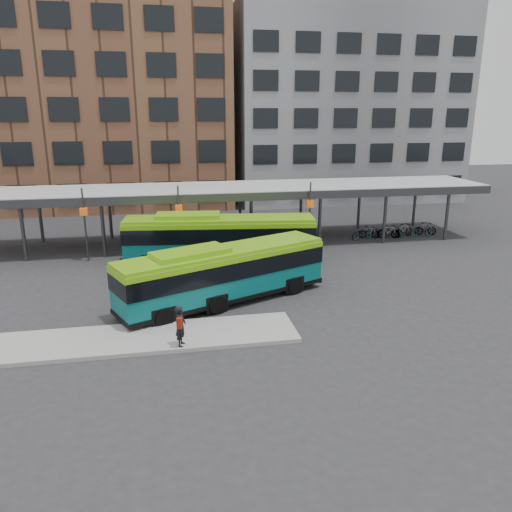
% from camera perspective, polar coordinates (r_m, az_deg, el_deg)
% --- Properties ---
extents(ground, '(120.00, 120.00, 0.00)m').
position_cam_1_polar(ground, '(25.30, -0.82, -5.74)').
color(ground, '#28282B').
rests_on(ground, ground).
extents(boarding_island, '(14.00, 3.00, 0.18)m').
position_cam_1_polar(boarding_island, '(22.25, -13.72, -9.19)').
color(boarding_island, gray).
rests_on(boarding_island, ground).
extents(canopy, '(40.00, 6.53, 4.80)m').
position_cam_1_polar(canopy, '(36.62, -4.42, 7.46)').
color(canopy, '#999B9E').
rests_on(canopy, ground).
extents(building_brick, '(26.00, 14.00, 22.00)m').
position_cam_1_polar(building_brick, '(55.46, -17.70, 17.10)').
color(building_brick, brown).
rests_on(building_brick, ground).
extents(building_grey, '(24.00, 14.00, 20.00)m').
position_cam_1_polar(building_grey, '(58.63, 9.67, 16.55)').
color(building_grey, slate).
rests_on(building_grey, ground).
extents(bus_front, '(11.15, 6.71, 3.07)m').
position_cam_1_polar(bus_front, '(25.30, -3.74, -1.91)').
color(bus_front, '#085959').
rests_on(bus_front, ground).
extents(bus_rear, '(12.17, 3.99, 3.29)m').
position_cam_1_polar(bus_rear, '(31.86, -4.24, 2.11)').
color(bus_rear, '#085959').
rests_on(bus_rear, ground).
extents(pedestrian, '(0.56, 0.71, 1.72)m').
position_cam_1_polar(pedestrian, '(20.74, -8.60, -7.89)').
color(pedestrian, black).
rests_on(pedestrian, boarding_island).
extents(bike_rack, '(7.29, 1.37, 1.07)m').
position_cam_1_polar(bike_rack, '(40.20, 15.38, 2.74)').
color(bike_rack, slate).
rests_on(bike_rack, ground).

